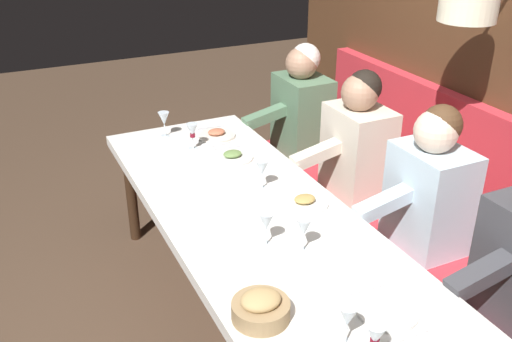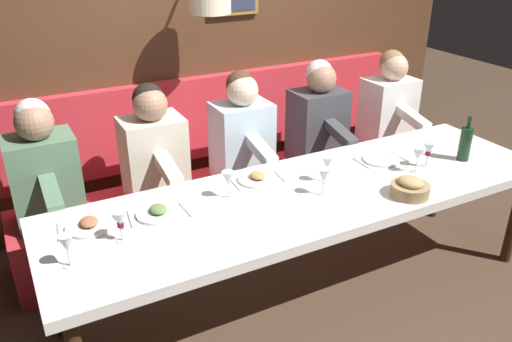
{
  "view_description": "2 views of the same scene",
  "coord_description": "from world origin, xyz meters",
  "px_view_note": "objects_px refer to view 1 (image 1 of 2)",
  "views": [
    {
      "loc": [
        -1.05,
        -1.98,
        2.19
      ],
      "look_at": [
        0.05,
        0.34,
        0.92
      ],
      "focal_mm": 40.68,
      "sensor_mm": 36.0,
      "label": 1
    },
    {
      "loc": [
        -2.21,
        1.53,
        2.14
      ],
      "look_at": [
        0.05,
        0.34,
        0.92
      ],
      "focal_mm": 36.43,
      "sensor_mm": 36.0,
      "label": 2
    }
  ],
  "objects_px": {
    "diner_middle": "(430,184)",
    "wine_glass_5": "(266,222)",
    "wine_glass_2": "(375,337)",
    "bread_bowl": "(261,308)",
    "wine_glass_6": "(164,119)",
    "wine_glass_0": "(304,228)",
    "dining_table": "(277,248)",
    "wine_glass_3": "(348,317)",
    "diner_far": "(358,139)",
    "wine_glass_4": "(192,131)",
    "diner_farthest": "(302,104)",
    "wine_glass_1": "(262,169)"
  },
  "relations": [
    {
      "from": "wine_glass_3",
      "to": "wine_glass_4",
      "type": "xyz_separation_m",
      "value": [
        0.09,
        1.82,
        -0.0
      ]
    },
    {
      "from": "diner_farthest",
      "to": "wine_glass_2",
      "type": "relative_size",
      "value": 4.82
    },
    {
      "from": "wine_glass_0",
      "to": "wine_glass_5",
      "type": "height_order",
      "value": "same"
    },
    {
      "from": "diner_farthest",
      "to": "dining_table",
      "type": "bearing_deg",
      "value": -123.24
    },
    {
      "from": "diner_far",
      "to": "wine_glass_2",
      "type": "height_order",
      "value": "diner_far"
    },
    {
      "from": "wine_glass_3",
      "to": "wine_glass_6",
      "type": "height_order",
      "value": "same"
    },
    {
      "from": "wine_glass_3",
      "to": "diner_farthest",
      "type": "bearing_deg",
      "value": 64.51
    },
    {
      "from": "wine_glass_3",
      "to": "wine_glass_2",
      "type": "bearing_deg",
      "value": -75.57
    },
    {
      "from": "wine_glass_2",
      "to": "wine_glass_6",
      "type": "height_order",
      "value": "same"
    },
    {
      "from": "wine_glass_0",
      "to": "wine_glass_2",
      "type": "xyz_separation_m",
      "value": [
        -0.12,
        -0.69,
        -0.0
      ]
    },
    {
      "from": "wine_glass_6",
      "to": "wine_glass_0",
      "type": "bearing_deg",
      "value": -83.98
    },
    {
      "from": "diner_middle",
      "to": "wine_glass_0",
      "type": "relative_size",
      "value": 4.82
    },
    {
      "from": "diner_farthest",
      "to": "wine_glass_1",
      "type": "height_order",
      "value": "diner_farthest"
    },
    {
      "from": "wine_glass_0",
      "to": "wine_glass_2",
      "type": "bearing_deg",
      "value": -99.92
    },
    {
      "from": "wine_glass_4",
      "to": "wine_glass_5",
      "type": "height_order",
      "value": "same"
    },
    {
      "from": "dining_table",
      "to": "diner_far",
      "type": "xyz_separation_m",
      "value": [
        0.88,
        0.66,
        0.13
      ]
    },
    {
      "from": "wine_glass_6",
      "to": "bread_bowl",
      "type": "height_order",
      "value": "wine_glass_6"
    },
    {
      "from": "bread_bowl",
      "to": "wine_glass_5",
      "type": "bearing_deg",
      "value": 61.35
    },
    {
      "from": "wine_glass_0",
      "to": "wine_glass_1",
      "type": "relative_size",
      "value": 1.0
    },
    {
      "from": "dining_table",
      "to": "diner_middle",
      "type": "height_order",
      "value": "diner_middle"
    },
    {
      "from": "diner_middle",
      "to": "wine_glass_1",
      "type": "height_order",
      "value": "diner_middle"
    },
    {
      "from": "wine_glass_0",
      "to": "wine_glass_3",
      "type": "height_order",
      "value": "same"
    },
    {
      "from": "diner_farthest",
      "to": "wine_glass_6",
      "type": "height_order",
      "value": "diner_farthest"
    },
    {
      "from": "wine_glass_2",
      "to": "bread_bowl",
      "type": "xyz_separation_m",
      "value": [
        -0.24,
        0.37,
        -0.07
      ]
    },
    {
      "from": "wine_glass_4",
      "to": "wine_glass_5",
      "type": "bearing_deg",
      "value": -93.2
    },
    {
      "from": "wine_glass_2",
      "to": "wine_glass_3",
      "type": "xyz_separation_m",
      "value": [
        -0.03,
        0.12,
        0.0
      ]
    },
    {
      "from": "wine_glass_0",
      "to": "wine_glass_3",
      "type": "xyz_separation_m",
      "value": [
        -0.15,
        -0.57,
        0.0
      ]
    },
    {
      "from": "wine_glass_6",
      "to": "diner_far",
      "type": "bearing_deg",
      "value": -35.71
    },
    {
      "from": "wine_glass_2",
      "to": "wine_glass_4",
      "type": "bearing_deg",
      "value": 88.32
    },
    {
      "from": "wine_glass_0",
      "to": "bread_bowl",
      "type": "xyz_separation_m",
      "value": [
        -0.36,
        -0.32,
        -0.07
      ]
    },
    {
      "from": "dining_table",
      "to": "diner_far",
      "type": "relative_size",
      "value": 3.88
    },
    {
      "from": "diner_middle",
      "to": "wine_glass_3",
      "type": "bearing_deg",
      "value": -143.79
    },
    {
      "from": "dining_table",
      "to": "wine_glass_0",
      "type": "height_order",
      "value": "wine_glass_0"
    },
    {
      "from": "diner_far",
      "to": "bread_bowl",
      "type": "distance_m",
      "value": 1.63
    },
    {
      "from": "diner_middle",
      "to": "wine_glass_3",
      "type": "xyz_separation_m",
      "value": [
        -0.98,
        -0.72,
        0.04
      ]
    },
    {
      "from": "diner_middle",
      "to": "wine_glass_5",
      "type": "height_order",
      "value": "diner_middle"
    },
    {
      "from": "diner_farthest",
      "to": "wine_glass_2",
      "type": "xyz_separation_m",
      "value": [
        -0.95,
        -2.17,
        0.04
      ]
    },
    {
      "from": "wine_glass_5",
      "to": "wine_glass_6",
      "type": "relative_size",
      "value": 1.0
    },
    {
      "from": "wine_glass_3",
      "to": "wine_glass_5",
      "type": "height_order",
      "value": "same"
    },
    {
      "from": "wine_glass_2",
      "to": "wine_glass_5",
      "type": "height_order",
      "value": "same"
    },
    {
      "from": "dining_table",
      "to": "wine_glass_4",
      "type": "relative_size",
      "value": 18.7
    },
    {
      "from": "diner_farthest",
      "to": "wine_glass_3",
      "type": "distance_m",
      "value": 2.28
    },
    {
      "from": "wine_glass_0",
      "to": "bread_bowl",
      "type": "height_order",
      "value": "wine_glass_0"
    },
    {
      "from": "diner_far",
      "to": "diner_farthest",
      "type": "distance_m",
      "value": 0.69
    },
    {
      "from": "diner_farthest",
      "to": "wine_glass_5",
      "type": "bearing_deg",
      "value": -124.8
    },
    {
      "from": "wine_glass_0",
      "to": "diner_far",
      "type": "bearing_deg",
      "value": 43.96
    },
    {
      "from": "wine_glass_1",
      "to": "bread_bowl",
      "type": "relative_size",
      "value": 0.75
    },
    {
      "from": "diner_farthest",
      "to": "wine_glass_0",
      "type": "relative_size",
      "value": 4.82
    },
    {
      "from": "wine_glass_4",
      "to": "bread_bowl",
      "type": "relative_size",
      "value": 0.75
    },
    {
      "from": "dining_table",
      "to": "wine_glass_0",
      "type": "relative_size",
      "value": 18.7
    }
  ]
}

